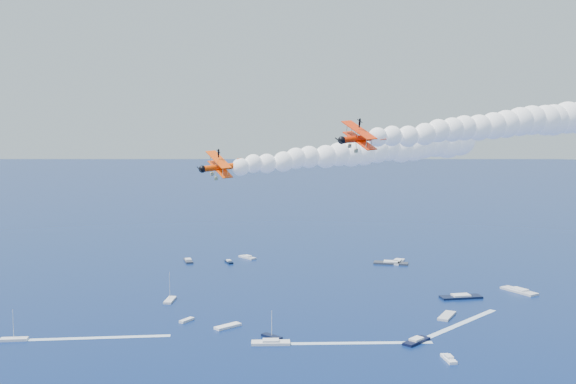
% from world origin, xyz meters
% --- Properties ---
extents(biplane_lead, '(11.64, 11.85, 7.73)m').
position_xyz_m(biplane_lead, '(15.80, 20.64, 56.43)').
color(biplane_lead, red).
extents(biplane_trail, '(11.67, 11.83, 7.59)m').
position_xyz_m(biplane_trail, '(-7.70, 20.98, 51.53)').
color(biplane_trail, '#F14405').
extents(smoke_trail_lead, '(52.64, 52.64, 9.71)m').
position_xyz_m(smoke_trail_lead, '(33.55, 38.38, 58.30)').
color(smoke_trail_lead, white).
extents(smoke_trail_trail, '(52.64, 52.57, 9.71)m').
position_xyz_m(smoke_trail_trail, '(9.52, 39.24, 53.40)').
color(smoke_trail_trail, white).
extents(spectator_boats, '(234.77, 171.56, 0.70)m').
position_xyz_m(spectator_boats, '(-4.96, 119.69, 0.35)').
color(spectator_boats, white).
rests_on(spectator_boats, ground).
extents(boat_wakes, '(114.30, 79.17, 0.04)m').
position_xyz_m(boat_wakes, '(-19.56, 94.00, 0.03)').
color(boat_wakes, white).
rests_on(boat_wakes, ground).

